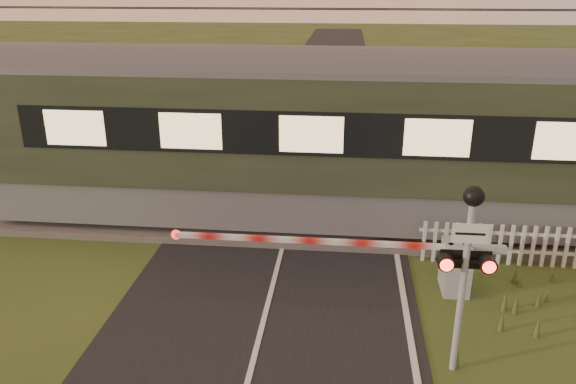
# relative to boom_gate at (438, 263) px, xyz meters

# --- Properties ---
(ground) EXTENTS (160.00, 160.00, 0.00)m
(ground) POSITION_rel_boom_gate_xyz_m (-3.46, -3.34, -0.60)
(ground) COLOR #334219
(ground) RESTS_ON ground
(track_bed) EXTENTS (140.00, 3.40, 0.39)m
(track_bed) POSITION_rel_boom_gate_xyz_m (-3.46, 3.16, -0.54)
(track_bed) COLOR #47423D
(track_bed) RESTS_ON ground
(boom_gate) EXTENTS (7.03, 0.82, 1.09)m
(boom_gate) POSITION_rel_boom_gate_xyz_m (0.00, 0.00, 0.00)
(boom_gate) COLOR gray
(boom_gate) RESTS_ON ground
(crossing_signal) EXTENTS (0.84, 0.35, 3.28)m
(crossing_signal) POSITION_rel_boom_gate_xyz_m (-0.09, -2.65, 1.66)
(crossing_signal) COLOR gray
(crossing_signal) RESTS_ON ground
(picket_fence) EXTENTS (3.88, 0.08, 0.99)m
(picket_fence) POSITION_rel_boom_gate_xyz_m (1.68, 1.26, -0.10)
(picket_fence) COLOR silver
(picket_fence) RESTS_ON ground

